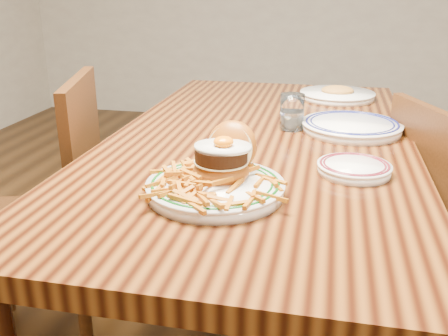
% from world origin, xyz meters
% --- Properties ---
extents(table, '(0.85, 1.60, 0.75)m').
position_xyz_m(table, '(0.00, 0.00, 0.66)').
color(table, black).
rests_on(table, floor).
extents(chair_left, '(0.53, 0.53, 0.91)m').
position_xyz_m(chair_left, '(-0.65, -0.09, 0.49)').
color(chair_left, '#41210D').
rests_on(chair_left, floor).
extents(main_plate, '(0.29, 0.30, 0.14)m').
position_xyz_m(main_plate, '(-0.03, -0.42, 0.79)').
color(main_plate, white).
rests_on(main_plate, table).
extents(side_plate, '(0.17, 0.17, 0.03)m').
position_xyz_m(side_plate, '(0.25, -0.25, 0.77)').
color(side_plate, white).
rests_on(side_plate, table).
extents(rear_plate, '(0.29, 0.29, 0.03)m').
position_xyz_m(rear_plate, '(0.26, 0.10, 0.77)').
color(rear_plate, white).
rests_on(rear_plate, table).
extents(water_glass, '(0.07, 0.07, 0.11)m').
position_xyz_m(water_glass, '(0.08, 0.09, 0.80)').
color(water_glass, white).
rests_on(water_glass, table).
extents(far_plate, '(0.28, 0.28, 0.05)m').
position_xyz_m(far_plate, '(0.21, 0.54, 0.77)').
color(far_plate, white).
rests_on(far_plate, table).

